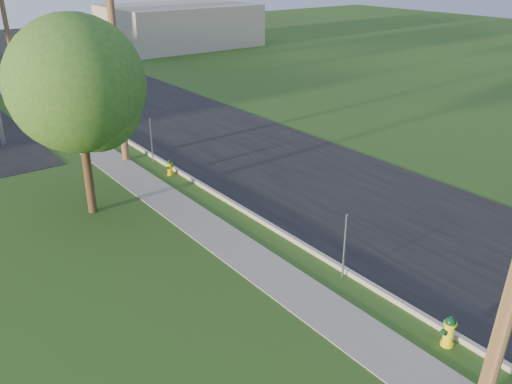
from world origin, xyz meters
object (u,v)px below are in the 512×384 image
(utility_pole_mid, at_px, (115,47))
(hydrant_far, at_px, (59,102))
(utility_pole_far, at_px, (4,16))
(tree_verge, at_px, (81,90))
(hydrant_near, at_px, (449,331))
(hydrant_mid, at_px, (170,167))

(utility_pole_mid, distance_m, hydrant_far, 11.82)
(utility_pole_far, height_order, tree_verge, utility_pole_far)
(hydrant_near, distance_m, hydrant_mid, 13.52)
(hydrant_near, xyz_separation_m, hydrant_far, (-0.15, 27.23, -0.07))
(hydrant_near, height_order, hydrant_far, hydrant_near)
(hydrant_near, bearing_deg, utility_pole_far, 91.22)
(utility_pole_mid, height_order, hydrant_far, utility_pole_mid)
(utility_pole_far, relative_size, tree_verge, 1.38)
(utility_pole_mid, relative_size, hydrant_far, 14.42)
(utility_pole_mid, bearing_deg, hydrant_near, -87.43)
(hydrant_near, distance_m, hydrant_far, 27.23)
(utility_pole_far, bearing_deg, hydrant_near, -88.78)
(hydrant_mid, bearing_deg, utility_pole_mid, 103.97)
(utility_pole_mid, relative_size, hydrant_mid, 14.20)
(tree_verge, bearing_deg, hydrant_far, 76.34)
(utility_pole_far, distance_m, hydrant_far, 8.44)
(utility_pole_mid, height_order, utility_pole_far, utility_pole_mid)
(hydrant_mid, bearing_deg, hydrant_far, 90.53)
(utility_pole_far, relative_size, hydrant_mid, 13.77)
(hydrant_near, bearing_deg, hydrant_mid, 90.12)
(hydrant_near, bearing_deg, tree_verge, 107.90)
(utility_pole_mid, relative_size, utility_pole_far, 1.03)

